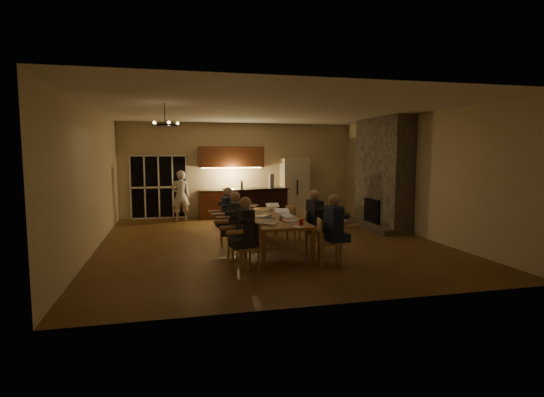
{
  "coord_description": "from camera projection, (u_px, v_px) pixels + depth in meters",
  "views": [
    {
      "loc": [
        -2.31,
        -10.04,
        2.17
      ],
      "look_at": [
        0.17,
        0.3,
        1.04
      ],
      "focal_mm": 28.0,
      "sensor_mm": 36.0,
      "label": 1
    }
  ],
  "objects": [
    {
      "name": "floor",
      "position": [
        268.0,
        242.0,
        10.48
      ],
      "size": [
        9.0,
        9.0,
        0.0
      ],
      "primitive_type": "plane",
      "color": "brown",
      "rests_on": "ground"
    },
    {
      "name": "back_wall",
      "position": [
        239.0,
        170.0,
        14.68
      ],
      "size": [
        8.0,
        0.04,
        3.2
      ],
      "primitive_type": "cube",
      "color": "tan",
      "rests_on": "ground"
    },
    {
      "name": "left_wall",
      "position": [
        91.0,
        179.0,
        9.38
      ],
      "size": [
        0.04,
        9.0,
        3.2
      ],
      "primitive_type": "cube",
      "color": "tan",
      "rests_on": "ground"
    },
    {
      "name": "right_wall",
      "position": [
        416.0,
        175.0,
        11.24
      ],
      "size": [
        0.04,
        9.0,
        3.2
      ],
      "primitive_type": "cube",
      "color": "tan",
      "rests_on": "ground"
    },
    {
      "name": "ceiling",
      "position": [
        268.0,
        109.0,
        10.14
      ],
      "size": [
        8.0,
        9.0,
        0.04
      ],
      "primitive_type": "cube",
      "color": "white",
      "rests_on": "back_wall"
    },
    {
      "name": "french_doors",
      "position": [
        159.0,
        187.0,
        14.06
      ],
      "size": [
        1.86,
        0.08,
        2.1
      ],
      "primitive_type": "cube",
      "color": "black",
      "rests_on": "ground"
    },
    {
      "name": "fireplace",
      "position": [
        383.0,
        173.0,
        12.33
      ],
      "size": [
        0.58,
        2.5,
        3.2
      ],
      "primitive_type": "cube",
      "color": "#695F52",
      "rests_on": "ground"
    },
    {
      "name": "kitchenette",
      "position": [
        232.0,
        182.0,
        14.34
      ],
      "size": [
        2.24,
        0.68,
        2.4
      ],
      "primitive_type": null,
      "color": "brown",
      "rests_on": "ground"
    },
    {
      "name": "refrigerator",
      "position": [
        294.0,
        187.0,
        14.82
      ],
      "size": [
        0.9,
        0.68,
        2.0
      ],
      "primitive_type": "cube",
      "color": "beige",
      "rests_on": "ground"
    },
    {
      "name": "dining_table",
      "position": [
        270.0,
        233.0,
        9.64
      ],
      "size": [
        1.1,
        3.21,
        0.75
      ],
      "primitive_type": "cube",
      "color": "#B08046",
      "rests_on": "ground"
    },
    {
      "name": "bar_island",
      "position": [
        256.0,
        205.0,
        13.39
      ],
      "size": [
        2.11,
        0.98,
        1.08
      ],
      "primitive_type": "cube",
      "rotation": [
        0.0,
        0.0,
        0.15
      ],
      "color": "black",
      "rests_on": "ground"
    },
    {
      "name": "chair_left_near",
      "position": [
        245.0,
        247.0,
        7.85
      ],
      "size": [
        0.54,
        0.54,
        0.89
      ],
      "primitive_type": null,
      "rotation": [
        0.0,
        0.0,
        -1.31
      ],
      "color": "tan",
      "rests_on": "ground"
    },
    {
      "name": "chair_left_mid",
      "position": [
        237.0,
        235.0,
        8.96
      ],
      "size": [
        0.5,
        0.5,
        0.89
      ],
      "primitive_type": null,
      "rotation": [
        0.0,
        0.0,
        -1.72
      ],
      "color": "tan",
      "rests_on": "ground"
    },
    {
      "name": "chair_left_far",
      "position": [
        229.0,
        227.0,
        10.03
      ],
      "size": [
        0.47,
        0.47,
        0.89
      ],
      "primitive_type": null,
      "rotation": [
        0.0,
        0.0,
        -1.65
      ],
      "color": "tan",
      "rests_on": "ground"
    },
    {
      "name": "chair_right_near",
      "position": [
        329.0,
        242.0,
        8.32
      ],
      "size": [
        0.52,
        0.52,
        0.89
      ],
      "primitive_type": null,
      "rotation": [
        0.0,
        0.0,
        1.37
      ],
      "color": "tan",
      "rests_on": "ground"
    },
    {
      "name": "chair_right_mid",
      "position": [
        315.0,
        232.0,
        9.38
      ],
      "size": [
        0.53,
        0.53,
        0.89
      ],
      "primitive_type": null,
      "rotation": [
        0.0,
        0.0,
        1.32
      ],
      "color": "tan",
      "rests_on": "ground"
    },
    {
      "name": "chair_right_far",
      "position": [
        297.0,
        224.0,
        10.43
      ],
      "size": [
        0.54,
        0.54,
        0.89
      ],
      "primitive_type": null,
      "rotation": [
        0.0,
        0.0,
        1.82
      ],
      "color": "tan",
      "rests_on": "ground"
    },
    {
      "name": "person_left_near",
      "position": [
        246.0,
        234.0,
        7.82
      ],
      "size": [
        0.68,
        0.68,
        1.38
      ],
      "primitive_type": null,
      "rotation": [
        0.0,
        0.0,
        -1.43
      ],
      "color": "#272832",
      "rests_on": "ground"
    },
    {
      "name": "person_right_near",
      "position": [
        334.0,
        229.0,
        8.29
      ],
      "size": [
        0.64,
        0.64,
        1.38
      ],
      "primitive_type": null,
      "rotation": [
        0.0,
        0.0,
        1.64
      ],
      "color": "#1B2644",
      "rests_on": "ground"
    },
    {
      "name": "person_left_mid",
      "position": [
        235.0,
        224.0,
        8.94
      ],
      "size": [
        0.7,
        0.7,
        1.38
      ],
      "primitive_type": null,
      "rotation": [
        0.0,
        0.0,
        -1.75
      ],
      "color": "#383F43",
      "rests_on": "ground"
    },
    {
      "name": "person_right_mid",
      "position": [
        315.0,
        221.0,
        9.32
      ],
      "size": [
        0.69,
        0.69,
        1.38
      ],
      "primitive_type": null,
      "rotation": [
        0.0,
        0.0,
        1.74
      ],
      "color": "#272832",
      "rests_on": "ground"
    },
    {
      "name": "person_left_far",
      "position": [
        228.0,
        216.0,
        10.0
      ],
      "size": [
        0.64,
        0.64,
        1.38
      ],
      "primitive_type": null,
      "rotation": [
        0.0,
        0.0,
        -1.49
      ],
      "color": "#1B2644",
      "rests_on": "ground"
    },
    {
      "name": "standing_person",
      "position": [
        181.0,
        196.0,
        13.59
      ],
      "size": [
        0.65,
        0.48,
        1.63
      ],
      "primitive_type": "imported",
      "rotation": [
        0.0,
        0.0,
        3.31
      ],
      "color": "silver",
      "rests_on": "ground"
    },
    {
      "name": "chandelier",
      "position": [
        165.0,
        125.0,
        8.73
      ],
      "size": [
        0.54,
        0.54,
        0.03
      ],
      "primitive_type": "torus",
      "color": "black",
      "rests_on": "ceiling"
    },
    {
      "name": "laptop_a",
      "position": [
        269.0,
        218.0,
        8.54
      ],
      "size": [
        0.42,
        0.41,
        0.23
      ],
      "primitive_type": null,
      "rotation": [
        0.0,
        0.0,
        2.58
      ],
      "color": "silver",
      "rests_on": "dining_table"
    },
    {
      "name": "laptop_b",
      "position": [
        291.0,
        216.0,
        8.83
      ],
      "size": [
        0.42,
        0.42,
        0.23
      ],
      "primitive_type": null,
      "rotation": [
        0.0,
        0.0,
        0.66
      ],
      "color": "silver",
      "rests_on": "dining_table"
    },
    {
      "name": "laptop_c",
      "position": [
        261.0,
        212.0,
        9.54
      ],
      "size": [
        0.4,
        0.38,
        0.23
      ],
      "primitive_type": null,
      "rotation": [
        0.0,
        0.0,
        3.53
      ],
      "color": "silver",
      "rests_on": "dining_table"
    },
    {
      "name": "laptop_d",
      "position": [
        283.0,
        212.0,
        9.55
      ],
      "size": [
        0.34,
        0.3,
        0.23
      ],
      "primitive_type": null,
      "rotation": [
        0.0,
        0.0,
        -0.06
      ],
      "color": "silver",
      "rests_on": "dining_table"
    },
    {
      "name": "laptop_e",
      "position": [
        250.0,
        205.0,
        10.68
      ],
      "size": [
        0.36,
        0.33,
        0.23
      ],
      "primitive_type": null,
      "rotation": [
        0.0,
        0.0,
        3.3
      ],
      "color": "silver",
      "rests_on": "dining_table"
    },
    {
      "name": "laptop_f",
      "position": [
        273.0,
        206.0,
        10.61
      ],
      "size": [
        0.33,
        0.29,
        0.23
      ],
      "primitive_type": null,
      "rotation": [
        0.0,
        0.0,
        -0.03
      ],
      "color": "silver",
      "rests_on": "dining_table"
    },
    {
      "name": "mug_front",
      "position": [
        270.0,
        217.0,
        9.15
      ],
      "size": [
        0.08,
        0.08,
        0.1
      ],
      "primitive_type": "cylinder",
      "color": "silver",
      "rests_on": "dining_table"
    },
    {
      "name": "mug_mid",
      "position": [
        271.0,
        210.0,
        10.21
      ],
      "size": [
        0.07,
        0.07,
        0.1
      ],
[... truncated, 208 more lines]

